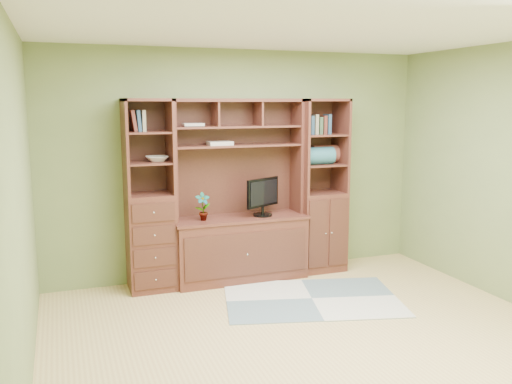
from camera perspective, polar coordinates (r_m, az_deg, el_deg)
name	(u,v)px	position (r m, az deg, el deg)	size (l,w,h in m)	color
room	(317,190)	(4.47, 6.42, 0.20)	(4.60, 4.10, 2.64)	#D8B472
center_hutch	(240,191)	(6.07, -1.72, 0.09)	(1.54, 0.53, 2.05)	#51261C
left_tower	(150,196)	(5.87, -11.14, -0.40)	(0.50, 0.45, 2.05)	#51261C
right_tower	(320,186)	(6.50, 6.78, 0.65)	(0.55, 0.45, 2.05)	#51261C
rug	(312,299)	(5.73, 5.88, -11.11)	(1.77, 1.18, 0.01)	#9CA2A2
monitor	(263,190)	(6.12, 0.71, 0.21)	(0.49, 0.22, 0.60)	black
orchid	(203,207)	(5.94, -5.62, -1.53)	(0.16, 0.11, 0.31)	#9F5C36
magazines	(220,143)	(6.03, -3.83, 5.15)	(0.26, 0.19, 0.04)	#BCB0A0
bowl	(157,159)	(5.83, -10.39, 3.46)	(0.24, 0.24, 0.06)	beige
blanket_teal	(319,156)	(6.38, 6.62, 3.81)	(0.35, 0.20, 0.20)	#2A616F
blanket_red	(327,154)	(6.57, 7.45, 4.01)	(0.38, 0.21, 0.21)	brown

